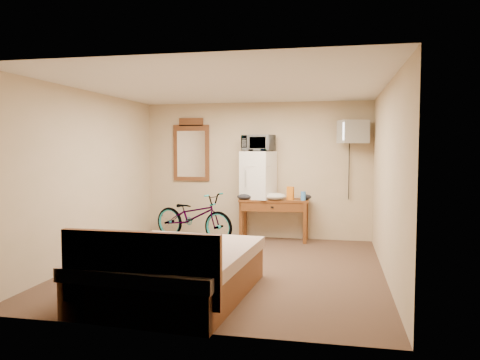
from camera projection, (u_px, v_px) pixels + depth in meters
The scene contains 13 objects.
room at pixel (228, 178), 6.44m from camera, with size 4.60×4.64×2.50m.
desk at pixel (274, 207), 8.36m from camera, with size 1.26×0.55×0.75m.
mini_fridge at pixel (258, 175), 8.44m from camera, with size 0.64×0.62×0.86m.
microwave at pixel (258, 143), 8.40m from camera, with size 0.53×0.36×0.30m, color white.
snack_bag at pixel (290, 193), 8.25m from camera, with size 0.12×0.07×0.24m, color orange.
blue_cup at pixel (303, 196), 8.18m from camera, with size 0.09×0.09×0.16m, color #438EE6.
cloth_cream at pixel (275, 196), 8.25m from camera, with size 0.41×0.31×0.12m, color beige.
cloth_dark_a at pixel (244, 197), 8.31m from camera, with size 0.26×0.20×0.10m, color black.
cloth_dark_b at pixel (306, 197), 8.33m from camera, with size 0.20×0.16×0.09m, color black.
crt_television at pixel (353, 132), 8.01m from camera, with size 0.55×0.63×0.39m.
wall_mirror at pixel (191, 151), 8.88m from camera, with size 0.70×0.04×1.19m.
bicycle at pixel (194, 216), 8.46m from camera, with size 0.58×1.65×0.87m, color black.
bed at pixel (173, 271), 5.23m from camera, with size 1.75×2.23×0.90m.
Camera 1 is at (1.46, -6.26, 1.68)m, focal length 35.00 mm.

